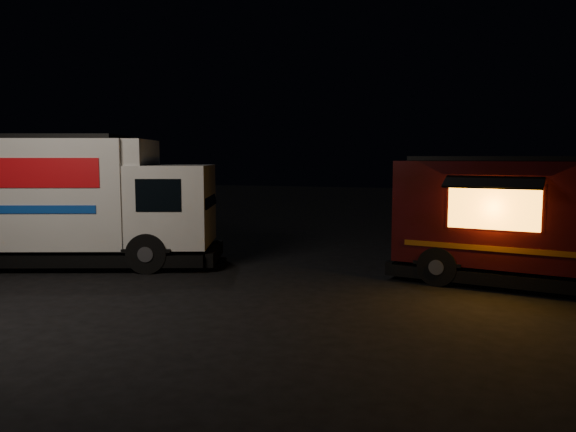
% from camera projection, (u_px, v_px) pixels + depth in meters
% --- Properties ---
extents(ground, '(80.00, 80.00, 0.00)m').
position_uv_depth(ground, '(223.00, 290.00, 11.63)').
color(ground, black).
rests_on(ground, ground).
extents(white_truck, '(7.71, 4.65, 3.31)m').
position_uv_depth(white_truck, '(74.00, 201.00, 14.27)').
color(white_truck, silver).
rests_on(white_truck, ground).
extents(red_truck, '(6.29, 3.37, 2.78)m').
position_uv_depth(red_truck, '(536.00, 222.00, 11.90)').
color(red_truck, '#390A0F').
rests_on(red_truck, ground).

